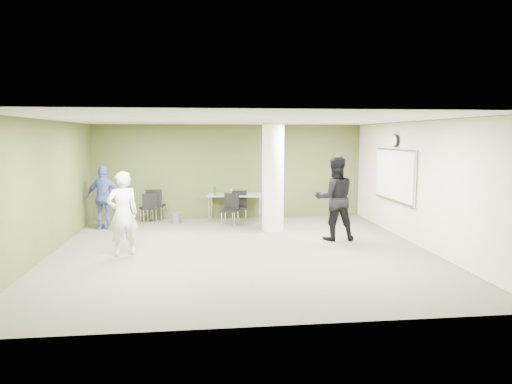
{
  "coord_description": "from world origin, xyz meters",
  "views": [
    {
      "loc": [
        -0.79,
        -9.63,
        2.47
      ],
      "look_at": [
        0.44,
        1.0,
        1.15
      ],
      "focal_mm": 32.0,
      "sensor_mm": 36.0,
      "label": 1
    }
  ],
  "objects": [
    {
      "name": "wall_clock",
      "position": [
        3.92,
        1.2,
        2.35
      ],
      "size": [
        0.06,
        0.32,
        0.32
      ],
      "color": "black",
      "rests_on": "wall_right_cream"
    },
    {
      "name": "chair_back_left",
      "position": [
        -2.34,
        3.43,
        0.5
      ],
      "size": [
        0.55,
        0.55,
        0.86
      ],
      "rotation": [
        0.0,
        0.0,
        3.52
      ],
      "color": "black",
      "rests_on": "floor"
    },
    {
      "name": "ceiling",
      "position": [
        0.0,
        0.0,
        2.8
      ],
      "size": [
        8.0,
        8.0,
        0.0
      ],
      "primitive_type": "plane",
      "rotation": [
        3.14,
        0.0,
        0.0
      ],
      "color": "white",
      "rests_on": "wall_back"
    },
    {
      "name": "wastebasket",
      "position": [
        -1.59,
        3.26,
        0.15
      ],
      "size": [
        0.27,
        0.27,
        0.31
      ],
      "primitive_type": "cylinder",
      "color": "#4C4C4C",
      "rests_on": "floor"
    },
    {
      "name": "chair_back_right",
      "position": [
        -2.18,
        3.56,
        0.56
      ],
      "size": [
        0.53,
        0.53,
        0.96
      ],
      "rotation": [
        0.0,
        0.0,
        3.02
      ],
      "color": "black",
      "rests_on": "floor"
    },
    {
      "name": "man_black",
      "position": [
        2.29,
        0.77,
        1.0
      ],
      "size": [
        0.99,
        0.79,
        1.99
      ],
      "primitive_type": "imported",
      "rotation": [
        0.0,
        0.0,
        3.11
      ],
      "color": "black",
      "rests_on": "floor"
    },
    {
      "name": "man_blue",
      "position": [
        -3.4,
        2.69,
        0.85
      ],
      "size": [
        1.05,
        0.6,
        1.69
      ],
      "primitive_type": "imported",
      "rotation": [
        0.0,
        0.0,
        2.94
      ],
      "color": "#444FA8",
      "rests_on": "floor"
    },
    {
      "name": "woman_white",
      "position": [
        -2.45,
        -0.13,
        0.88
      ],
      "size": [
        0.75,
        0.64,
        1.75
      ],
      "primitive_type": "imported",
      "rotation": [
        0.0,
        0.0,
        3.56
      ],
      "color": "white",
      "rests_on": "floor"
    },
    {
      "name": "chair_table_right",
      "position": [
        0.21,
        3.15,
        0.53
      ],
      "size": [
        0.49,
        0.49,
        0.91
      ],
      "rotation": [
        0.0,
        0.0,
        -0.09
      ],
      "color": "black",
      "rests_on": "floor"
    },
    {
      "name": "folding_table",
      "position": [
        0.11,
        3.54,
        0.72
      ],
      "size": [
        1.72,
        0.97,
        1.02
      ],
      "rotation": [
        0.0,
        0.0,
        -0.16
      ],
      "color": "gray",
      "rests_on": "floor"
    },
    {
      "name": "column",
      "position": [
        1.0,
        2.0,
        1.4
      ],
      "size": [
        0.56,
        0.56,
        2.8
      ],
      "primitive_type": "cylinder",
      "color": "silver",
      "rests_on": "floor"
    },
    {
      "name": "wall_left",
      "position": [
        -4.0,
        0.0,
        1.4
      ],
      "size": [
        0.02,
        8.0,
        2.8
      ],
      "primitive_type": "cube",
      "color": "#465427",
      "rests_on": "floor"
    },
    {
      "name": "floor",
      "position": [
        0.0,
        0.0,
        0.0
      ],
      "size": [
        8.0,
        8.0,
        0.0
      ],
      "primitive_type": "plane",
      "color": "#5B5948",
      "rests_on": "ground"
    },
    {
      "name": "wall_back",
      "position": [
        0.0,
        4.0,
        1.4
      ],
      "size": [
        8.0,
        2.8,
        0.02
      ],
      "primitive_type": "cube",
      "rotation": [
        1.57,
        0.0,
        0.0
      ],
      "color": "#465427",
      "rests_on": "floor"
    },
    {
      "name": "chair_table_left",
      "position": [
        -0.06,
        2.79,
        0.52
      ],
      "size": [
        0.56,
        0.56,
        0.89
      ],
      "rotation": [
        0.0,
        0.0,
        -0.33
      ],
      "color": "black",
      "rests_on": "floor"
    },
    {
      "name": "wall_right_cream",
      "position": [
        4.0,
        0.0,
        1.4
      ],
      "size": [
        0.02,
        8.0,
        2.8
      ],
      "primitive_type": "cube",
      "color": "beige",
      "rests_on": "floor"
    },
    {
      "name": "whiteboard",
      "position": [
        3.92,
        1.2,
        1.5
      ],
      "size": [
        0.05,
        2.3,
        1.3
      ],
      "color": "silver",
      "rests_on": "wall_right_cream"
    }
  ]
}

